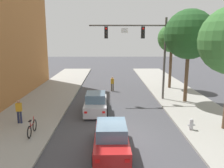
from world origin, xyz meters
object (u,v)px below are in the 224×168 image
object	(u,v)px
pedestrian_sidewalk_left_walker	(19,110)
street_tree_second	(189,35)
traffic_signal_mast	(143,43)
bicycle_leaning	(32,128)
pedestrian_crossing_road	(112,83)
car_following_red	(111,139)
fire_hydrant	(191,124)
street_tree_third	(172,39)
car_lead_silver	(96,103)

from	to	relation	value
pedestrian_sidewalk_left_walker	street_tree_second	size ratio (longest dim) A/B	0.20
traffic_signal_mast	bicycle_leaning	xyz separation A→B (m)	(-7.76, -7.98, -4.82)
pedestrian_crossing_road	bicycle_leaning	bearing A→B (deg)	-112.93
traffic_signal_mast	car_following_red	world-z (taller)	traffic_signal_mast
fire_hydrant	pedestrian_crossing_road	bearing A→B (deg)	113.39
bicycle_leaning	street_tree_third	size ratio (longest dim) A/B	0.24
pedestrian_crossing_road	pedestrian_sidewalk_left_walker	bearing A→B (deg)	-122.93
pedestrian_sidewalk_left_walker	fire_hydrant	size ratio (longest dim) A/B	2.28
bicycle_leaning	fire_hydrant	bearing A→B (deg)	3.42
car_following_red	fire_hydrant	size ratio (longest dim) A/B	5.91
car_following_red	street_tree_second	xyz separation A→B (m)	(6.82, 8.93, 5.41)
car_following_red	pedestrian_sidewalk_left_walker	world-z (taller)	pedestrian_sidewalk_left_walker
pedestrian_crossing_road	bicycle_leaning	distance (m)	12.79
pedestrian_sidewalk_left_walker	street_tree_second	distance (m)	14.91
fire_hydrant	street_tree_second	distance (m)	8.73
traffic_signal_mast	pedestrian_sidewalk_left_walker	distance (m)	11.89
car_following_red	fire_hydrant	bearing A→B (deg)	26.04
pedestrian_sidewalk_left_walker	street_tree_third	bearing A→B (deg)	39.99
traffic_signal_mast	car_lead_silver	distance (m)	7.15
street_tree_third	bicycle_leaning	bearing A→B (deg)	-132.27
traffic_signal_mast	fire_hydrant	bearing A→B (deg)	-74.46
car_lead_silver	pedestrian_crossing_road	distance (m)	7.39
car_following_red	fire_hydrant	xyz separation A→B (m)	(5.08, 2.48, -0.22)
car_lead_silver	bicycle_leaning	distance (m)	5.76
car_lead_silver	bicycle_leaning	world-z (taller)	car_lead_silver
car_lead_silver	pedestrian_sidewalk_left_walker	xyz separation A→B (m)	(-5.02, -2.69, 0.34)
pedestrian_sidewalk_left_walker	pedestrian_crossing_road	bearing A→B (deg)	57.07
traffic_signal_mast	pedestrian_crossing_road	xyz separation A→B (m)	(-2.78, 3.79, -4.45)
pedestrian_sidewalk_left_walker	street_tree_second	xyz separation A→B (m)	(13.02, 5.20, 5.07)
car_lead_silver	pedestrian_crossing_road	world-z (taller)	pedestrian_crossing_road
bicycle_leaning	street_tree_third	xyz separation A→B (m)	(11.68, 12.85, 5.25)
car_following_red	street_tree_second	size ratio (longest dim) A/B	0.52
bicycle_leaning	street_tree_second	xyz separation A→B (m)	(11.56, 7.03, 5.59)
traffic_signal_mast	pedestrian_crossing_road	size ratio (longest dim) A/B	4.57
pedestrian_sidewalk_left_walker	pedestrian_crossing_road	distance (m)	11.84
pedestrian_crossing_road	street_tree_second	xyz separation A→B (m)	(6.58, -4.74, 5.22)
pedestrian_sidewalk_left_walker	bicycle_leaning	bearing A→B (deg)	-51.49
street_tree_third	traffic_signal_mast	bearing A→B (deg)	-128.84
pedestrian_crossing_road	street_tree_third	xyz separation A→B (m)	(6.70, 1.08, 4.88)
traffic_signal_mast	street_tree_third	world-z (taller)	traffic_signal_mast
car_following_red	fire_hydrant	distance (m)	5.65
pedestrian_crossing_road	street_tree_second	distance (m)	9.64
car_lead_silver	pedestrian_sidewalk_left_walker	size ratio (longest dim) A/B	2.60
car_lead_silver	fire_hydrant	world-z (taller)	car_lead_silver
traffic_signal_mast	pedestrian_crossing_road	world-z (taller)	traffic_signal_mast
pedestrian_sidewalk_left_walker	fire_hydrant	distance (m)	11.36
street_tree_second	car_following_red	bearing A→B (deg)	-127.39
street_tree_third	fire_hydrant	bearing A→B (deg)	-98.65
pedestrian_sidewalk_left_walker	street_tree_third	xyz separation A→B (m)	(13.14, 11.02, 4.73)
traffic_signal_mast	bicycle_leaning	world-z (taller)	traffic_signal_mast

